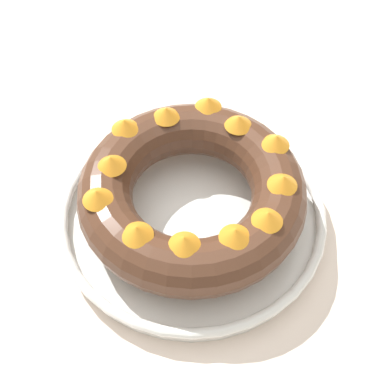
{
  "coord_description": "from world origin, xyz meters",
  "views": [
    {
      "loc": [
        -0.08,
        -0.37,
        1.26
      ],
      "look_at": [
        -0.01,
        -0.01,
        0.78
      ],
      "focal_mm": 50.0,
      "sensor_mm": 36.0,
      "label": 1
    }
  ],
  "objects": [
    {
      "name": "serving_dish",
      "position": [
        -0.01,
        -0.01,
        0.74
      ],
      "size": [
        0.32,
        0.32,
        0.03
      ],
      "color": "white",
      "rests_on": "dining_table"
    },
    {
      "name": "bundt_cake",
      "position": [
        -0.01,
        -0.01,
        0.78
      ],
      "size": [
        0.26,
        0.26,
        0.07
      ],
      "color": "#4C2D1E",
      "rests_on": "serving_dish"
    },
    {
      "name": "dining_table",
      "position": [
        0.0,
        0.0,
        0.64
      ],
      "size": [
        1.35,
        1.15,
        0.72
      ],
      "color": "beige",
      "rests_on": "ground_plane"
    }
  ]
}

